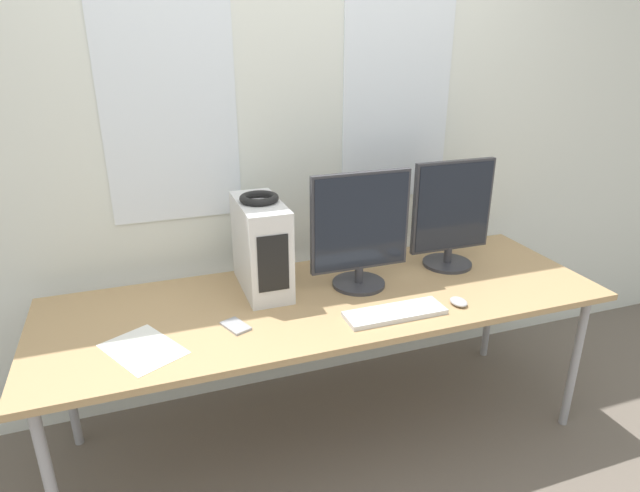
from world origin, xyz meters
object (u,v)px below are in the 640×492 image
(pc_tower, at_px, (261,246))
(keyboard, at_px, (395,313))
(cell_phone, at_px, (236,326))
(headphones, at_px, (259,198))
(monitor_right_near, at_px, (452,215))
(mouse, at_px, (459,302))
(monitor_main, at_px, (360,231))

(pc_tower, height_order, keyboard, pc_tower)
(cell_phone, bearing_deg, keyboard, -33.01)
(headphones, bearing_deg, keyboard, -43.96)
(headphones, relative_size, cell_phone, 1.20)
(monitor_right_near, height_order, cell_phone, monitor_right_near)
(headphones, distance_m, mouse, 0.95)
(pc_tower, xyz_separation_m, mouse, (0.74, -0.44, -0.19))
(mouse, bearing_deg, monitor_main, 135.62)
(headphones, height_order, monitor_right_near, monitor_right_near)
(headphones, bearing_deg, mouse, -30.55)
(pc_tower, bearing_deg, cell_phone, -121.03)
(monitor_right_near, height_order, mouse, monitor_right_near)
(pc_tower, height_order, mouse, pc_tower)
(cell_phone, bearing_deg, mouse, -30.07)
(monitor_right_near, bearing_deg, cell_phone, -167.18)
(headphones, distance_m, monitor_main, 0.46)
(keyboard, distance_m, cell_phone, 0.64)
(pc_tower, xyz_separation_m, monitor_main, (0.42, -0.12, 0.06))
(headphones, bearing_deg, cell_phone, -120.96)
(headphones, height_order, monitor_main, monitor_main)
(headphones, xyz_separation_m, monitor_main, (0.42, -0.12, -0.15))
(keyboard, bearing_deg, cell_phone, 169.15)
(mouse, bearing_deg, monitor_right_near, 64.33)
(monitor_main, xyz_separation_m, monitor_right_near, (0.50, 0.07, -0.00))
(keyboard, xyz_separation_m, cell_phone, (-0.63, 0.12, -0.01))
(headphones, xyz_separation_m, keyboard, (0.44, -0.43, -0.41))
(headphones, height_order, cell_phone, headphones)
(monitor_main, bearing_deg, headphones, 163.78)
(monitor_right_near, xyz_separation_m, keyboard, (-0.48, -0.37, -0.25))
(monitor_main, distance_m, keyboard, 0.40)
(monitor_right_near, bearing_deg, mouse, -115.67)
(mouse, bearing_deg, keyboard, 178.48)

